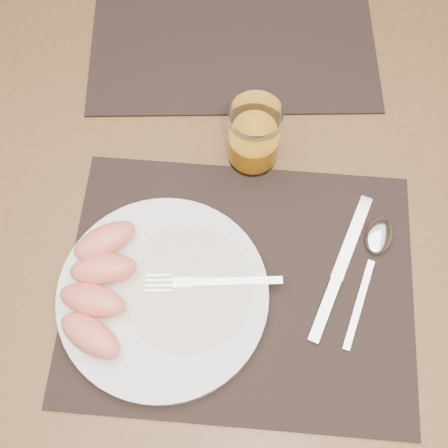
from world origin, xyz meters
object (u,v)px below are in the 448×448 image
fork (202,282)px  knife (336,279)px  table (232,169)px  plate (163,295)px  placemat_far (233,24)px  spoon (376,245)px  juice_glass (254,138)px  placemat_near (240,285)px

fork → knife: fork is taller
table → plate: plate is taller
placemat_far → spoon: 0.43m
knife → table: bearing=123.0°
placemat_far → juice_glass: size_ratio=4.21×
table → juice_glass: (0.03, -0.03, 0.13)m
knife → spoon: (0.06, 0.05, 0.00)m
plate → fork: 0.05m
table → juice_glass: juice_glass is taller
juice_glass → plate: bearing=-118.5°
spoon → placemat_far: bearing=117.0°
placemat_near → fork: bearing=-176.5°
placemat_near → plate: (-0.10, -0.02, 0.01)m
table → knife: knife is taller
spoon → knife: bearing=-139.9°
knife → placemat_far: bearing=108.0°
fork → juice_glass: 0.21m
plate → juice_glass: bearing=61.5°
plate → knife: (0.22, 0.03, -0.01)m
placemat_near → juice_glass: bearing=85.0°
table → fork: (-0.04, -0.22, 0.11)m
placemat_near → fork: size_ratio=2.57×
knife → fork: bearing=-176.0°
placemat_near → placemat_far: bearing=91.8°
table → placemat_far: bearing=90.8°
plate → table: bearing=69.8°
juice_glass → placemat_near: bearing=-95.0°
plate → juice_glass: juice_glass is taller
plate → fork: fork is taller
placemat_far → spoon: bearing=-63.0°
placemat_far → juice_glass: 0.25m
fork → table: bearing=80.2°
table → juice_glass: 0.14m
knife → placemat_near: bearing=-175.8°
table → juice_glass: bearing=-43.1°
table → juice_glass: size_ratio=13.09×
placemat_far → knife: size_ratio=2.16×
spoon → juice_glass: juice_glass is taller
placemat_near → placemat_far: (-0.01, 0.44, 0.00)m
fork → placemat_near: bearing=3.5°
table → placemat_near: size_ratio=3.11×
placemat_near → juice_glass: 0.20m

